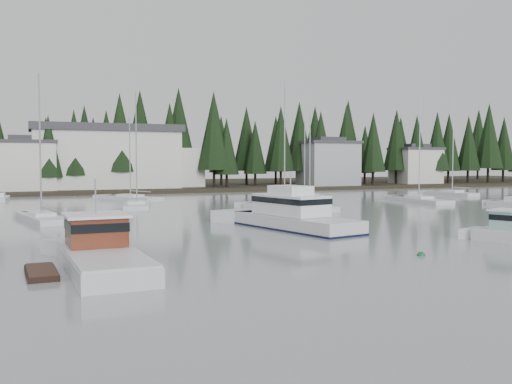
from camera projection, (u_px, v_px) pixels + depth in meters
The scene contains 19 objects.
ground at pixel (472, 283), 24.21m from camera, with size 260.00×260.00×0.00m, color gray.
far_shore_land at pixel (123, 187), 114.21m from camera, with size 240.00×54.00×1.00m, color black.
conifer_treeline at pixel (133, 189), 104.01m from camera, with size 200.00×22.00×20.00m, color black, non-canonical shape.
house_west at pixel (26, 164), 90.62m from camera, with size 9.54×7.42×8.75m.
house_east_a at pixel (328, 162), 109.59m from camera, with size 10.60×8.48×9.25m.
house_east_b at pixel (416, 165), 119.59m from camera, with size 9.54×7.42×8.25m.
harbor_inn at pixel (119, 158), 99.20m from camera, with size 29.50×11.50×10.90m.
lobster_boat_brown at pixel (99, 258), 27.40m from camera, with size 5.39×10.07×4.91m.
cabin_cruiser_center at pixel (294, 219), 43.66m from camera, with size 6.30×12.40×5.10m.
sailboat_0 at pixel (284, 209), 60.95m from camera, with size 6.30×10.69×14.18m.
sailboat_1 at pixel (42, 220), 49.44m from camera, with size 4.41×9.77×13.27m.
sailboat_2 at pixel (452, 195), 86.30m from camera, with size 3.38×8.43×14.81m.
sailboat_4 at pixel (130, 200), 75.61m from camera, with size 7.24×10.58×11.45m.
sailboat_5 at pixel (310, 200), 73.98m from camera, with size 4.25×9.52×12.09m.
sailboat_6 at pixel (419, 201), 72.25m from camera, with size 3.35×11.02×13.43m.
sailboat_7 at pixel (137, 207), 63.26m from camera, with size 4.27×8.59×13.38m.
sailboat_11 at pixel (305, 196), 84.53m from camera, with size 5.02×9.37×11.60m.
runabout_1 at pixel (316, 209), 60.53m from camera, with size 2.25×6.35×1.42m.
mooring_buoy_green at pixel (421, 256), 31.30m from camera, with size 0.46×0.46×0.46m, color #145933.
Camera 1 is at (-17.41, -18.86, 5.21)m, focal length 40.00 mm.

